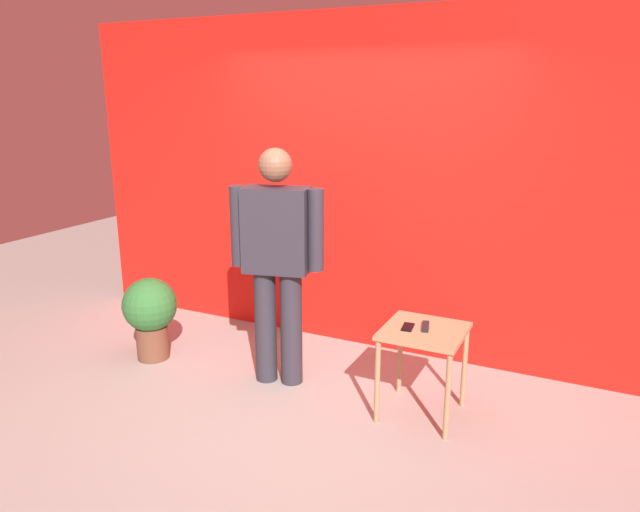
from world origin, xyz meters
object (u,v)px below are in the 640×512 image
(cell_phone, at_px, (408,327))
(potted_plant, at_px, (150,312))
(standing_person, at_px, (277,256))
(tv_remote, at_px, (425,326))
(side_table, at_px, (424,343))

(cell_phone, xyz_separation_m, potted_plant, (-2.16, -0.08, -0.22))
(standing_person, xyz_separation_m, tv_remote, (1.12, 0.02, -0.36))
(standing_person, bearing_deg, tv_remote, 0.83)
(cell_phone, bearing_deg, tv_remote, 16.81)
(standing_person, bearing_deg, side_table, -0.34)
(side_table, xyz_separation_m, tv_remote, (0.00, 0.02, 0.11))
(standing_person, height_order, side_table, standing_person)
(standing_person, xyz_separation_m, cell_phone, (1.01, -0.03, -0.36))
(side_table, relative_size, potted_plant, 0.91)
(standing_person, height_order, cell_phone, standing_person)
(standing_person, bearing_deg, potted_plant, -174.51)
(standing_person, relative_size, tv_remote, 10.40)
(side_table, relative_size, tv_remote, 3.67)
(cell_phone, distance_m, tv_remote, 0.12)
(cell_phone, bearing_deg, side_table, 6.04)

